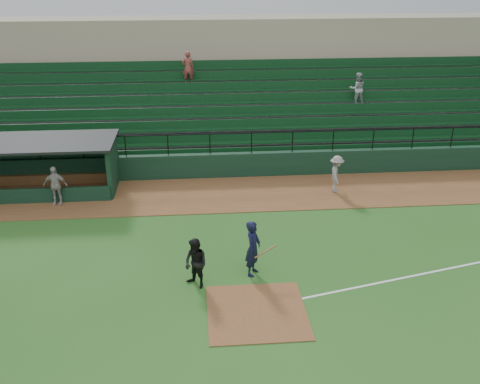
{
  "coord_description": "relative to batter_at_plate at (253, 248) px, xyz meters",
  "views": [
    {
      "loc": [
        -1.67,
        -14.64,
        9.93
      ],
      "look_at": [
        0.0,
        5.0,
        1.4
      ],
      "focal_mm": 40.76,
      "sensor_mm": 36.0,
      "label": 1
    }
  ],
  "objects": [
    {
      "name": "batter_at_plate",
      "position": [
        0.0,
        0.0,
        0.0
      ],
      "size": [
        1.16,
        0.85,
        1.97
      ],
      "color": "black",
      "rests_on": "ground"
    },
    {
      "name": "warning_track",
      "position": [
        -0.12,
        6.79,
        -0.97
      ],
      "size": [
        40.0,
        4.0,
        0.03
      ],
      "primitive_type": "cube",
      "color": "brown",
      "rests_on": "ground"
    },
    {
      "name": "umpire",
      "position": [
        -1.92,
        -0.61,
        -0.13
      ],
      "size": [
        1.05,
        1.04,
        1.71
      ],
      "primitive_type": "imported",
      "rotation": [
        0.0,
        0.0,
        -0.77
      ],
      "color": "black",
      "rests_on": "ground"
    },
    {
      "name": "foul_line",
      "position": [
        7.88,
        -0.01,
        -0.98
      ],
      "size": [
        17.49,
        4.44,
        0.01
      ],
      "primitive_type": "cube",
      "rotation": [
        0.0,
        0.0,
        0.24
      ],
      "color": "white",
      "rests_on": "ground"
    },
    {
      "name": "stadium_structure",
      "position": [
        -0.12,
        15.25,
        1.32
      ],
      "size": [
        38.0,
        13.08,
        6.4
      ],
      "color": "black",
      "rests_on": "ground"
    },
    {
      "name": "dugout_player_a",
      "position": [
        -7.88,
        6.33,
        -0.09
      ],
      "size": [
        1.03,
        0.47,
        1.73
      ],
      "primitive_type": "imported",
      "rotation": [
        0.0,
        0.0,
        -0.05
      ],
      "color": "#ACA6A1",
      "rests_on": "warning_track"
    },
    {
      "name": "home_plate_dirt",
      "position": [
        -0.12,
        -2.21,
        -0.97
      ],
      "size": [
        3.0,
        3.0,
        0.03
      ],
      "primitive_type": "cube",
      "color": "brown",
      "rests_on": "ground"
    },
    {
      "name": "runner",
      "position": [
        4.52,
        6.66,
        -0.1
      ],
      "size": [
        0.84,
        1.21,
        1.71
      ],
      "primitive_type": "imported",
      "rotation": [
        0.0,
        0.0,
        1.37
      ],
      "color": "gray",
      "rests_on": "warning_track"
    },
    {
      "name": "dugout",
      "position": [
        -9.87,
        8.35,
        0.35
      ],
      "size": [
        8.9,
        3.2,
        2.42
      ],
      "color": "black",
      "rests_on": "ground"
    },
    {
      "name": "ground",
      "position": [
        -0.12,
        -1.21,
        -0.98
      ],
      "size": [
        90.0,
        90.0,
        0.0
      ],
      "primitive_type": "plane",
      "color": "#26591D",
      "rests_on": "ground"
    }
  ]
}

